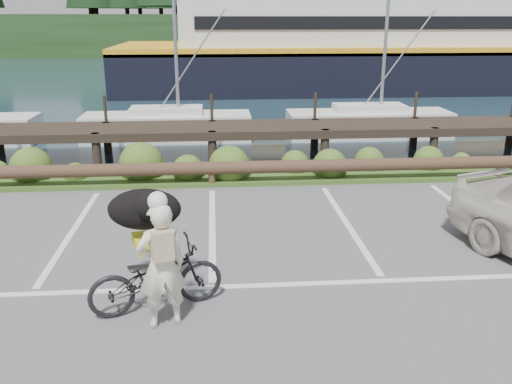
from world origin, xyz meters
TOP-DOWN VIEW (x-y plane):
  - ground at (0.00, 0.00)m, footprint 72.00×72.00m
  - harbor_backdrop at (0.39, 78.47)m, footprint 170.00×160.00m
  - vegetation_strip at (0.00, 5.30)m, footprint 34.00×1.60m
  - log_rail at (0.00, 4.60)m, footprint 32.00×0.30m
  - bicycle at (-0.75, -0.95)m, footprint 1.93×1.15m
  - cyclist at (-0.62, -1.36)m, footprint 0.70×0.56m
  - dog at (-0.92, -0.39)m, footprint 0.78×1.13m

SIDE VIEW (x-z plane):
  - harbor_backdrop at x=0.39m, z-range -15.00..15.00m
  - ground at x=0.00m, z-range 0.00..0.00m
  - log_rail at x=0.00m, z-range -0.30..0.30m
  - vegetation_strip at x=0.00m, z-range 0.00..0.10m
  - bicycle at x=-0.75m, z-range 0.00..0.96m
  - cyclist at x=-0.62m, z-range 0.00..1.68m
  - dog at x=-0.92m, z-range 0.96..1.55m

